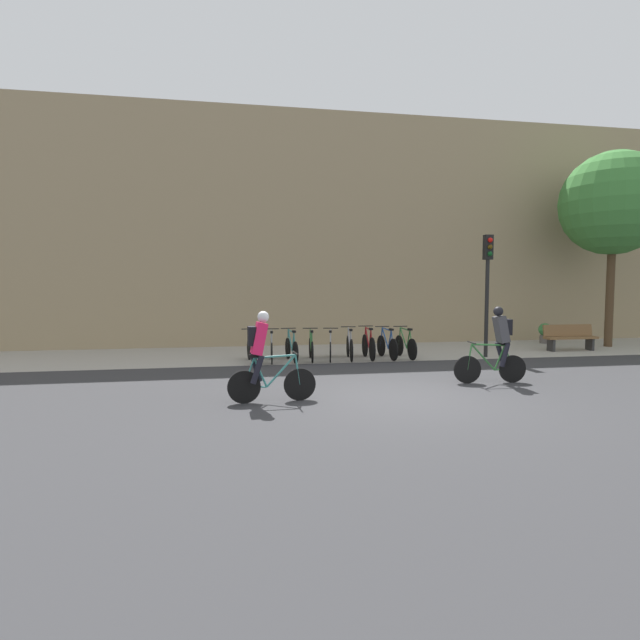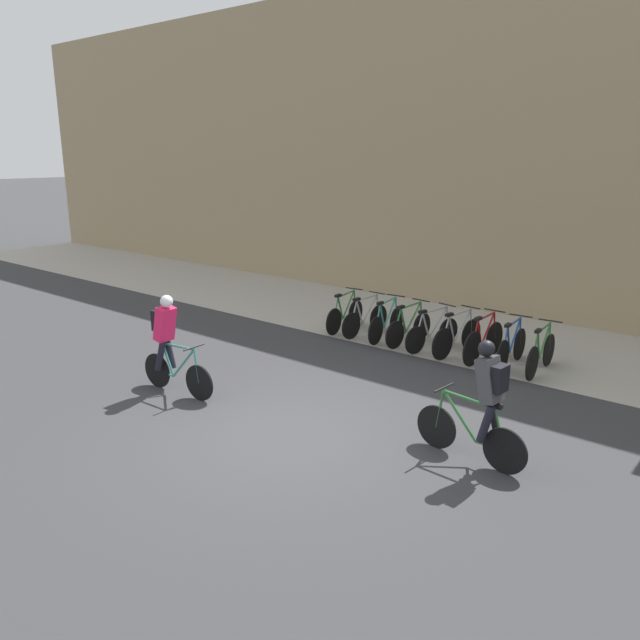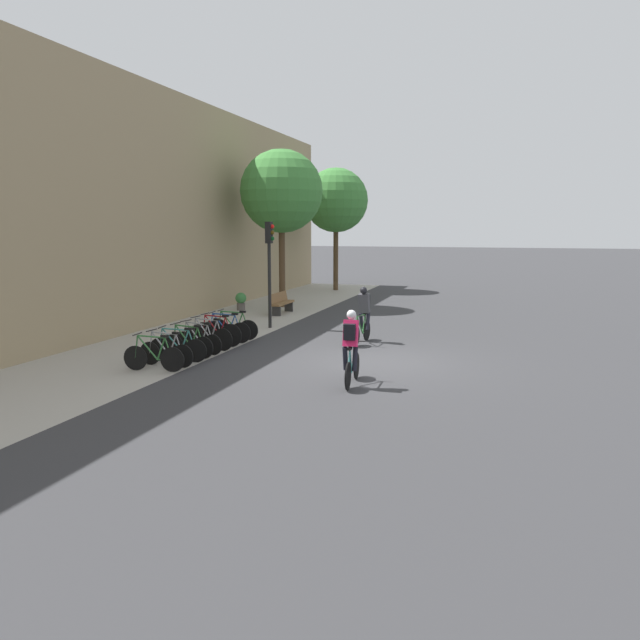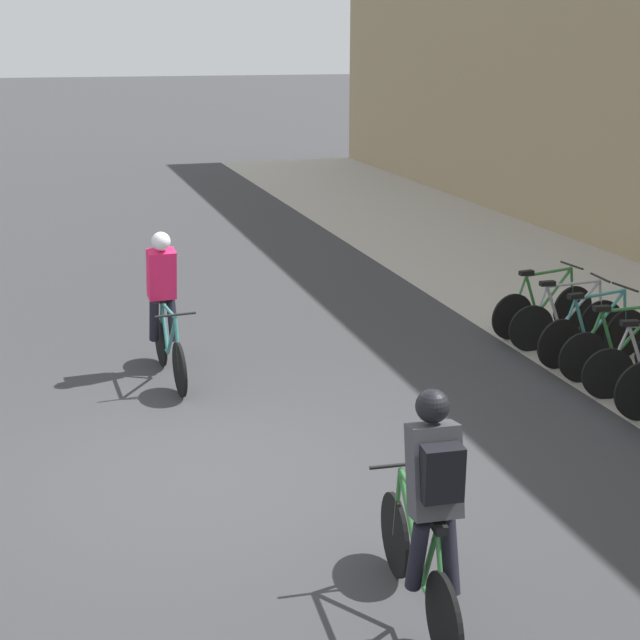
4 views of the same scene
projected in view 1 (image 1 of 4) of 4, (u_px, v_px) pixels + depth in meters
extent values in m
plane|color=#333335|center=(401.00, 397.00, 9.99)|extent=(200.00, 200.00, 0.00)
cube|color=#A39E93|center=(333.00, 352.00, 16.61)|extent=(44.00, 4.50, 0.01)
cube|color=#9E8966|center=(320.00, 230.00, 18.82)|extent=(44.00, 0.60, 8.68)
cylinder|color=black|center=(300.00, 384.00, 9.69)|extent=(0.63, 0.08, 0.63)
cylinder|color=black|center=(244.00, 387.00, 9.43)|extent=(0.63, 0.08, 0.63)
cylinder|color=teal|center=(281.00, 371.00, 9.58)|extent=(0.59, 0.08, 0.62)
cylinder|color=teal|center=(260.00, 372.00, 9.49)|extent=(0.28, 0.06, 0.58)
cylinder|color=teal|center=(275.00, 356.00, 9.53)|extent=(0.80, 0.09, 0.07)
cylinder|color=teal|center=(255.00, 387.00, 9.48)|extent=(0.43, 0.06, 0.05)
cylinder|color=teal|center=(249.00, 373.00, 9.44)|extent=(0.23, 0.05, 0.56)
cylinder|color=teal|center=(298.00, 370.00, 9.66)|extent=(0.12, 0.04, 0.59)
cylinder|color=black|center=(295.00, 353.00, 9.63)|extent=(0.06, 0.46, 0.03)
cube|color=black|center=(254.00, 356.00, 9.44)|extent=(0.20, 0.09, 0.06)
cube|color=#EA1E56|center=(259.00, 338.00, 9.44)|extent=(0.34, 0.34, 0.63)
sphere|color=silver|center=(263.00, 317.00, 9.43)|extent=(0.23, 0.23, 0.22)
cylinder|color=black|center=(257.00, 370.00, 9.36)|extent=(0.28, 0.13, 0.56)
cylinder|color=black|center=(256.00, 368.00, 9.57)|extent=(0.25, 0.13, 0.56)
cube|color=black|center=(252.00, 336.00, 9.40)|extent=(0.16, 0.27, 0.36)
cylinder|color=black|center=(467.00, 370.00, 11.37)|extent=(0.64, 0.09, 0.64)
cylinder|color=black|center=(512.00, 369.00, 11.47)|extent=(0.64, 0.09, 0.64)
cylinder|color=#2D6B33|center=(483.00, 357.00, 11.38)|extent=(0.59, 0.09, 0.62)
cylinder|color=#2D6B33|center=(500.00, 358.00, 11.42)|extent=(0.27, 0.06, 0.58)
cylinder|color=#2D6B33|center=(488.00, 345.00, 11.38)|extent=(0.79, 0.11, 0.07)
cylinder|color=#2D6B33|center=(503.00, 369.00, 11.45)|extent=(0.43, 0.07, 0.05)
cylinder|color=#2D6B33|center=(509.00, 357.00, 11.44)|extent=(0.22, 0.05, 0.56)
cylinder|color=#2D6B33|center=(469.00, 357.00, 11.36)|extent=(0.12, 0.05, 0.59)
cylinder|color=black|center=(472.00, 343.00, 11.34)|extent=(0.07, 0.46, 0.03)
cube|color=black|center=(505.00, 344.00, 11.41)|extent=(0.21, 0.10, 0.06)
cube|color=#3D3D42|center=(501.00, 329.00, 11.38)|extent=(0.35, 0.35, 0.63)
sphere|color=black|center=(498.00, 311.00, 11.34)|extent=(0.24, 0.24, 0.22)
cylinder|color=black|center=(500.00, 354.00, 11.53)|extent=(0.28, 0.13, 0.56)
cylinder|color=black|center=(505.00, 355.00, 11.31)|extent=(0.25, 0.13, 0.56)
cube|color=black|center=(507.00, 327.00, 11.39)|extent=(0.16, 0.27, 0.36)
cylinder|color=black|center=(249.00, 349.00, 15.01)|extent=(0.10, 0.63, 0.63)
cylinder|color=black|center=(254.00, 354.00, 14.06)|extent=(0.10, 0.63, 0.63)
cylinder|color=#2D6B33|center=(250.00, 341.00, 14.67)|extent=(0.10, 0.55, 0.62)
cylinder|color=#2D6B33|center=(252.00, 343.00, 14.32)|extent=(0.07, 0.26, 0.58)
cylinder|color=#2D6B33|center=(251.00, 332.00, 14.55)|extent=(0.12, 0.74, 0.07)
cylinder|color=#2D6B33|center=(253.00, 353.00, 14.25)|extent=(0.07, 0.40, 0.05)
cylinder|color=#2D6B33|center=(253.00, 343.00, 14.13)|extent=(0.05, 0.21, 0.56)
cylinder|color=#2D6B33|center=(249.00, 340.00, 14.96)|extent=(0.05, 0.12, 0.58)
cylinder|color=black|center=(249.00, 329.00, 14.90)|extent=(0.46, 0.08, 0.03)
cube|color=black|center=(253.00, 332.00, 14.19)|extent=(0.10, 0.21, 0.06)
cylinder|color=black|center=(271.00, 349.00, 15.14)|extent=(0.07, 0.62, 0.62)
cylinder|color=black|center=(272.00, 353.00, 14.14)|extent=(0.07, 0.62, 0.62)
cylinder|color=#99999E|center=(271.00, 341.00, 14.78)|extent=(0.07, 0.55, 0.62)
cylinder|color=#99999E|center=(272.00, 343.00, 14.41)|extent=(0.06, 0.26, 0.58)
cylinder|color=#99999E|center=(271.00, 332.00, 14.65)|extent=(0.09, 0.75, 0.07)
cylinder|color=#99999E|center=(272.00, 353.00, 14.34)|extent=(0.06, 0.40, 0.05)
cylinder|color=#99999E|center=(272.00, 343.00, 14.21)|extent=(0.05, 0.21, 0.56)
cylinder|color=#99999E|center=(271.00, 340.00, 15.08)|extent=(0.04, 0.12, 0.58)
cylinder|color=black|center=(271.00, 329.00, 15.02)|extent=(0.46, 0.06, 0.03)
cube|color=black|center=(272.00, 332.00, 14.28)|extent=(0.09, 0.20, 0.06)
cylinder|color=black|center=(288.00, 348.00, 15.23)|extent=(0.10, 0.64, 0.64)
cylinder|color=black|center=(295.00, 353.00, 14.26)|extent=(0.10, 0.64, 0.64)
cylinder|color=teal|center=(290.00, 340.00, 14.88)|extent=(0.10, 0.56, 0.62)
cylinder|color=teal|center=(293.00, 342.00, 14.52)|extent=(0.07, 0.26, 0.58)
cylinder|color=teal|center=(291.00, 331.00, 14.75)|extent=(0.12, 0.76, 0.07)
cylinder|color=teal|center=(294.00, 352.00, 14.45)|extent=(0.07, 0.41, 0.05)
cylinder|color=teal|center=(295.00, 343.00, 14.32)|extent=(0.05, 0.22, 0.56)
cylinder|color=teal|center=(288.00, 339.00, 15.17)|extent=(0.05, 0.12, 0.59)
cylinder|color=black|center=(288.00, 328.00, 15.11)|extent=(0.46, 0.08, 0.03)
cube|color=black|center=(294.00, 331.00, 14.39)|extent=(0.10, 0.21, 0.06)
cylinder|color=black|center=(310.00, 348.00, 15.34)|extent=(0.09, 0.62, 0.62)
cylinder|color=black|center=(312.00, 352.00, 14.36)|extent=(0.09, 0.62, 0.62)
cylinder|color=#2D6B33|center=(311.00, 340.00, 14.98)|extent=(0.09, 0.54, 0.62)
cylinder|color=#2D6B33|center=(312.00, 342.00, 14.62)|extent=(0.06, 0.26, 0.58)
cylinder|color=#2D6B33|center=(311.00, 331.00, 14.86)|extent=(0.11, 0.73, 0.07)
cylinder|color=#2D6B33|center=(312.00, 352.00, 14.56)|extent=(0.07, 0.39, 0.05)
cylinder|color=#2D6B33|center=(312.00, 342.00, 14.43)|extent=(0.05, 0.21, 0.56)
cylinder|color=#2D6B33|center=(310.00, 339.00, 15.28)|extent=(0.05, 0.12, 0.58)
cylinder|color=black|center=(310.00, 328.00, 15.21)|extent=(0.46, 0.07, 0.03)
cube|color=black|center=(312.00, 331.00, 14.49)|extent=(0.10, 0.21, 0.06)
cylinder|color=black|center=(331.00, 348.00, 15.48)|extent=(0.16, 0.59, 0.60)
cylinder|color=black|center=(330.00, 352.00, 14.43)|extent=(0.16, 0.59, 0.60)
cylinder|color=#99999E|center=(331.00, 340.00, 15.10)|extent=(0.16, 0.57, 0.62)
cylinder|color=#99999E|center=(330.00, 342.00, 14.71)|extent=(0.09, 0.27, 0.58)
cylinder|color=#99999E|center=(331.00, 331.00, 14.96)|extent=(0.20, 0.77, 0.07)
cylinder|color=#99999E|center=(330.00, 352.00, 14.64)|extent=(0.12, 0.42, 0.05)
cylinder|color=#99999E|center=(330.00, 343.00, 14.50)|extent=(0.08, 0.22, 0.56)
cylinder|color=#99999E|center=(331.00, 339.00, 15.41)|extent=(0.06, 0.12, 0.59)
cylinder|color=black|center=(331.00, 328.00, 15.35)|extent=(0.46, 0.12, 0.03)
cube|color=black|center=(330.00, 331.00, 14.57)|extent=(0.12, 0.21, 0.06)
cylinder|color=black|center=(348.00, 346.00, 15.56)|extent=(0.12, 0.67, 0.67)
cylinder|color=black|center=(351.00, 351.00, 14.54)|extent=(0.12, 0.67, 0.67)
cylinder|color=#99999E|center=(349.00, 339.00, 15.20)|extent=(0.11, 0.56, 0.62)
cylinder|color=#99999E|center=(350.00, 340.00, 14.82)|extent=(0.07, 0.27, 0.58)
cylinder|color=#99999E|center=(350.00, 330.00, 15.06)|extent=(0.14, 0.76, 0.07)
cylinder|color=#99999E|center=(351.00, 350.00, 14.75)|extent=(0.09, 0.41, 0.05)
cylinder|color=#99999E|center=(351.00, 341.00, 14.61)|extent=(0.06, 0.22, 0.56)
cylinder|color=#99999E|center=(348.00, 337.00, 15.50)|extent=(0.05, 0.12, 0.59)
cylinder|color=black|center=(348.00, 327.00, 15.44)|extent=(0.46, 0.09, 0.03)
cube|color=black|center=(351.00, 330.00, 14.68)|extent=(0.11, 0.21, 0.06)
cylinder|color=black|center=(365.00, 345.00, 15.63)|extent=(0.06, 0.71, 0.71)
cylinder|color=black|center=(372.00, 349.00, 14.69)|extent=(0.06, 0.71, 0.71)
cylinder|color=maroon|center=(367.00, 338.00, 15.29)|extent=(0.06, 0.53, 0.62)
cylinder|color=maroon|center=(370.00, 339.00, 14.94)|extent=(0.05, 0.25, 0.58)
cylinder|color=maroon|center=(368.00, 329.00, 15.16)|extent=(0.07, 0.71, 0.07)
cylinder|color=maroon|center=(371.00, 349.00, 14.87)|extent=(0.05, 0.38, 0.05)
cylinder|color=maroon|center=(372.00, 340.00, 14.75)|extent=(0.04, 0.20, 0.56)
cylinder|color=maroon|center=(365.00, 336.00, 15.57)|extent=(0.04, 0.11, 0.58)
cylinder|color=black|center=(366.00, 326.00, 15.51)|extent=(0.46, 0.04, 0.03)
cube|color=black|center=(371.00, 329.00, 14.81)|extent=(0.09, 0.20, 0.06)
cylinder|color=black|center=(381.00, 346.00, 15.75)|extent=(0.08, 0.66, 0.66)
cylinder|color=black|center=(393.00, 350.00, 14.77)|extent=(0.08, 0.66, 0.66)
cylinder|color=#1E478C|center=(385.00, 338.00, 15.40)|extent=(0.08, 0.56, 0.62)
cylinder|color=#1E478C|center=(390.00, 340.00, 15.04)|extent=(0.06, 0.26, 0.58)
cylinder|color=#1E478C|center=(387.00, 329.00, 15.27)|extent=(0.09, 0.75, 0.07)
cylinder|color=#1E478C|center=(391.00, 349.00, 14.97)|extent=(0.06, 0.41, 0.05)
cylinder|color=#1E478C|center=(392.00, 340.00, 14.84)|extent=(0.05, 0.21, 0.56)
cylinder|color=#1E478C|center=(382.00, 337.00, 15.69)|extent=(0.04, 0.12, 0.58)
cylinder|color=black|center=(382.00, 326.00, 15.63)|extent=(0.46, 0.06, 0.03)
cube|color=black|center=(391.00, 329.00, 14.91)|extent=(0.09, 0.21, 0.06)
cylinder|color=black|center=(399.00, 345.00, 15.86)|extent=(0.07, 0.65, 0.65)
cylinder|color=black|center=(412.00, 349.00, 14.87)|extent=(0.07, 0.65, 0.65)
cylinder|color=#2D6B33|center=(403.00, 338.00, 15.50)|extent=(0.07, 0.56, 0.62)
cylinder|color=#2D6B33|center=(408.00, 340.00, 15.14)|extent=(0.05, 0.26, 0.58)
cylinder|color=#2D6B33|center=(405.00, 329.00, 15.37)|extent=(0.08, 0.76, 0.07)
cylinder|color=#2D6B33|center=(409.00, 349.00, 15.07)|extent=(0.05, 0.41, 0.05)
cylinder|color=#2D6B33|center=(411.00, 340.00, 14.94)|extent=(0.04, 0.22, 0.56)
cylinder|color=#2D6B33|center=(400.00, 337.00, 15.80)|extent=(0.04, 0.12, 0.59)
cylinder|color=black|center=(400.00, 326.00, 15.74)|extent=(0.46, 0.05, 0.03)
cube|color=black|center=(410.00, 329.00, 15.01)|extent=(0.09, 0.20, 0.06)
cylinder|color=black|center=(487.00, 296.00, 15.45)|extent=(0.12, 0.12, 3.79)
cube|color=black|center=(488.00, 247.00, 15.34)|extent=(0.26, 0.20, 0.76)
sphere|color=red|center=(490.00, 240.00, 15.21)|extent=(0.15, 0.15, 0.15)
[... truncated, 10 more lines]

